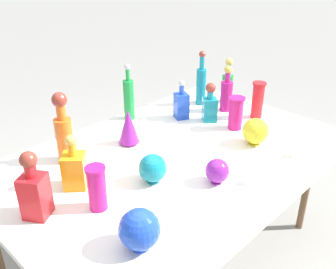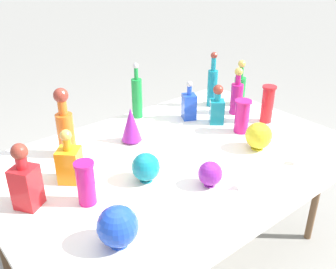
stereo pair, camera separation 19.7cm
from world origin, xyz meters
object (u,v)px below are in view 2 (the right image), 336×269
tall_bottle_0 (65,126)px  round_bowl_1 (259,136)px  tall_bottle_1 (212,85)px  square_decanter_3 (217,107)px  square_decanter_0 (189,105)px  tall_bottle_4 (240,88)px  slender_vase_2 (242,115)px  round_bowl_0 (210,174)px  fluted_vase_0 (131,124)px  slender_vase_0 (268,103)px  round_bowl_3 (146,167)px  slender_vase_1 (86,182)px  square_decanter_1 (69,162)px  square_decanter_2 (25,181)px  tall_bottle_3 (137,96)px  cardboard_box_behind_left (36,190)px  round_bowl_2 (118,226)px  tall_bottle_5 (237,95)px

tall_bottle_0 → round_bowl_1: size_ratio=2.45×
tall_bottle_1 → square_decanter_3: size_ratio=1.50×
square_decanter_0 → tall_bottle_4: bearing=-5.3°
tall_bottle_1 → slender_vase_2: size_ratio=1.87×
tall_bottle_4 → round_bowl_0: size_ratio=2.60×
fluted_vase_0 → slender_vase_0: bearing=-21.2°
round_bowl_3 → tall_bottle_1: bearing=27.3°
tall_bottle_4 → slender_vase_0: bearing=-105.8°
round_bowl_1 → round_bowl_3: bearing=168.5°
tall_bottle_0 → tall_bottle_1: size_ratio=1.00×
tall_bottle_4 → round_bowl_3: tall_bottle_4 is taller
slender_vase_0 → slender_vase_1: bearing=-178.3°
square_decanter_1 → fluted_vase_0: 0.47m
tall_bottle_4 → square_decanter_3: (-0.34, -0.12, -0.02)m
square_decanter_2 → slender_vase_1: bearing=-34.3°
tall_bottle_4 → round_bowl_0: 1.03m
square_decanter_1 → round_bowl_0: (0.47, -0.44, -0.04)m
slender_vase_2 → round_bowl_1: 0.22m
square_decanter_0 → slender_vase_1: bearing=-157.8°
round_bowl_0 → slender_vase_0: bearing=19.8°
tall_bottle_3 → round_bowl_3: tall_bottle_3 is taller
tall_bottle_3 → cardboard_box_behind_left: tall_bottle_3 is taller
tall_bottle_4 → round_bowl_1: (-0.41, -0.49, -0.04)m
slender_vase_1 → round_bowl_2: slender_vase_1 is taller
tall_bottle_5 → cardboard_box_behind_left: tall_bottle_5 is taller
tall_bottle_0 → fluted_vase_0: tall_bottle_0 is taller
fluted_vase_0 → round_bowl_0: bearing=-86.8°
tall_bottle_3 → round_bowl_1: size_ratio=2.34×
slender_vase_0 → cardboard_box_behind_left: 1.72m
tall_bottle_3 → tall_bottle_4: bearing=-22.0°
tall_bottle_5 → tall_bottle_0: bearing=170.5°
square_decanter_1 → round_bowl_1: square_decanter_1 is taller
tall_bottle_5 → square_decanter_2: tall_bottle_5 is taller
square_decanter_0 → round_bowl_3: square_decanter_0 is taller
tall_bottle_4 → square_decanter_0: bearing=174.7°
tall_bottle_5 → fluted_vase_0: tall_bottle_5 is taller
tall_bottle_0 → square_decanter_0: size_ratio=1.49×
square_decanter_3 → round_bowl_0: square_decanter_3 is taller
square_decanter_3 → tall_bottle_5: bearing=7.6°
tall_bottle_4 → square_decanter_2: (-1.56, -0.20, 0.00)m
round_bowl_3 → slender_vase_1: bearing=175.7°
cardboard_box_behind_left → slender_vase_1: bearing=-95.7°
square_decanter_3 → round_bowl_2: (-1.05, -0.52, -0.02)m
tall_bottle_1 → round_bowl_1: 0.65m
square_decanter_0 → round_bowl_2: square_decanter_0 is taller
tall_bottle_4 → tall_bottle_5: tall_bottle_4 is taller
tall_bottle_3 → slender_vase_0: size_ratio=1.52×
tall_bottle_0 → tall_bottle_4: tall_bottle_0 is taller
round_bowl_1 → round_bowl_3: round_bowl_1 is taller
tall_bottle_5 → slender_vase_0: 0.22m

